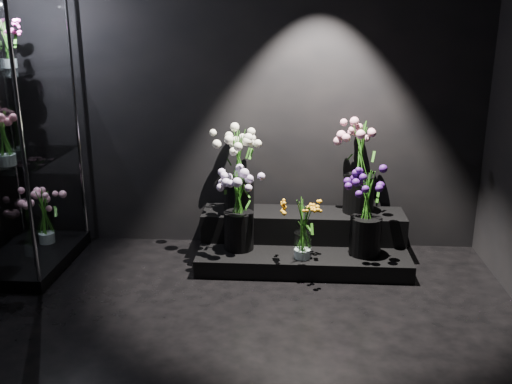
{
  "coord_description": "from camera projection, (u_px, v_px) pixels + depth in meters",
  "views": [
    {
      "loc": [
        0.42,
        -2.72,
        1.91
      ],
      "look_at": [
        0.16,
        1.2,
        0.71
      ],
      "focal_mm": 40.0,
      "sensor_mm": 36.0,
      "label": 1
    }
  ],
  "objects": [
    {
      "name": "bouquet_cream_roses",
      "position": [
        239.0,
        164.0,
        4.65
      ],
      "size": [
        0.39,
        0.39,
        0.68
      ],
      "rotation": [
        0.0,
        0.0,
        -0.0
      ],
      "color": "black",
      "rests_on": "display_riser"
    },
    {
      "name": "bouquet_purple",
      "position": [
        367.0,
        211.0,
        4.37
      ],
      "size": [
        0.38,
        0.38,
        0.67
      ],
      "rotation": [
        0.0,
        0.0,
        -0.36
      ],
      "color": "black",
      "rests_on": "display_riser"
    },
    {
      "name": "floor",
      "position": [
        213.0,
        375.0,
        3.18
      ],
      "size": [
        4.0,
        4.0,
        0.0
      ],
      "primitive_type": "plane",
      "color": "black",
      "rests_on": "ground"
    },
    {
      "name": "bouquet_case_magenta",
      "position": [
        6.0,
        43.0,
        4.22
      ],
      "size": [
        0.26,
        0.26,
        0.35
      ],
      "rotation": [
        0.0,
        0.0,
        0.12
      ],
      "color": "white",
      "rests_on": "display_case"
    },
    {
      "name": "wall_front",
      "position": [
        9.0,
        369.0,
        0.86
      ],
      "size": [
        4.0,
        0.0,
        4.0
      ],
      "primitive_type": "plane",
      "rotation": [
        -1.57,
        0.0,
        0.0
      ],
      "color": "black",
      "rests_on": "floor"
    },
    {
      "name": "display_riser",
      "position": [
        303.0,
        241.0,
        4.7
      ],
      "size": [
        1.67,
        0.74,
        0.37
      ],
      "color": "black",
      "rests_on": "floor"
    },
    {
      "name": "display_case",
      "position": [
        15.0,
        126.0,
        4.28
      ],
      "size": [
        0.62,
        1.03,
        2.27
      ],
      "color": "black",
      "rests_on": "floor"
    },
    {
      "name": "bouquet_case_base_pink",
      "position": [
        44.0,
        215.0,
        4.71
      ],
      "size": [
        0.45,
        0.45,
        0.46
      ],
      "rotation": [
        0.0,
        0.0,
        0.39
      ],
      "color": "white",
      "rests_on": "display_case"
    },
    {
      "name": "wall_back",
      "position": [
        243.0,
        83.0,
        4.68
      ],
      "size": [
        4.0,
        0.0,
        4.0
      ],
      "primitive_type": "plane",
      "rotation": [
        1.57,
        0.0,
        0.0
      ],
      "color": "black",
      "rests_on": "floor"
    },
    {
      "name": "bouquet_pink_roses",
      "position": [
        360.0,
        161.0,
        4.6
      ],
      "size": [
        0.4,
        0.4,
        0.75
      ],
      "rotation": [
        0.0,
        0.0,
        -0.02
      ],
      "color": "black",
      "rests_on": "display_riser"
    },
    {
      "name": "bouquet_case_pink",
      "position": [
        4.0,
        135.0,
        4.09
      ],
      "size": [
        0.35,
        0.35,
        0.42
      ],
      "rotation": [
        0.0,
        0.0,
        -0.31
      ],
      "color": "white",
      "rests_on": "display_case"
    },
    {
      "name": "bouquet_lilac",
      "position": [
        239.0,
        204.0,
        4.47
      ],
      "size": [
        0.4,
        0.4,
        0.63
      ],
      "rotation": [
        0.0,
        0.0,
        -0.06
      ],
      "color": "black",
      "rests_on": "display_riser"
    },
    {
      "name": "bouquet_orange_bells",
      "position": [
        303.0,
        228.0,
        4.32
      ],
      "size": [
        0.29,
        0.29,
        0.48
      ],
      "rotation": [
        0.0,
        0.0,
        -0.24
      ],
      "color": "white",
      "rests_on": "display_riser"
    }
  ]
}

